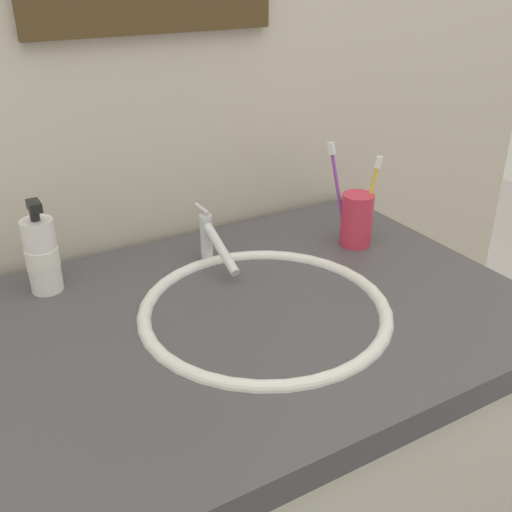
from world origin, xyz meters
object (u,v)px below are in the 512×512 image
at_px(soap_dispenser, 42,255).
at_px(toothbrush_purple, 337,187).
at_px(toothbrush_yellow, 370,194).
at_px(faucet, 212,241).
at_px(toothbrush_cup, 357,220).

bearing_deg(soap_dispenser, toothbrush_purple, -9.25).
bearing_deg(toothbrush_yellow, faucet, 167.21).
distance_m(toothbrush_yellow, toothbrush_purple, 0.07).
relative_size(toothbrush_cup, toothbrush_yellow, 0.61).
xyz_separation_m(toothbrush_cup, toothbrush_yellow, (0.03, -0.00, 0.05)).
bearing_deg(faucet, soap_dispenser, 169.06).
bearing_deg(toothbrush_purple, soap_dispenser, 170.75).
bearing_deg(toothbrush_purple, toothbrush_cup, -49.76).
distance_m(toothbrush_purple, soap_dispenser, 0.57).
xyz_separation_m(faucet, toothbrush_cup, (0.29, -0.07, 0.00)).
bearing_deg(toothbrush_yellow, toothbrush_purple, 144.76).
xyz_separation_m(faucet, toothbrush_yellow, (0.32, -0.07, 0.06)).
bearing_deg(toothbrush_purple, faucet, 172.67).
height_order(faucet, soap_dispenser, soap_dispenser).
distance_m(faucet, soap_dispenser, 0.31).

